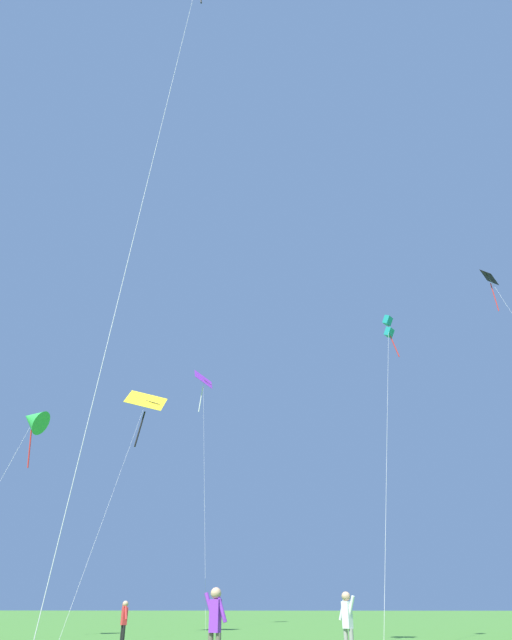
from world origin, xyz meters
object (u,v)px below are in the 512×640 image
kite_purple_streamer (203,388)px  person_foreground_watcher (124,620)px  kite_teal_box (389,329)px  person_in_blue_jacket (348,620)px  kite_green_small (33,420)px  kite_yellow_diamond (144,409)px  person_far_back (215,623)px  kite_black_large (497,293)px

kite_purple_streamer → person_foreground_watcher: (1.69, -26.66, -19.11)m
kite_purple_streamer → kite_teal_box: kite_purple_streamer is taller
person_in_blue_jacket → kite_green_small: bearing=141.7°
kite_purple_streamer → kite_yellow_diamond: bearing=-94.6°
kite_teal_box → person_far_back: kite_teal_box is taller
kite_black_large → person_in_blue_jacket: 25.67m
kite_black_large → person_foreground_watcher: size_ratio=13.16×
kite_purple_streamer → kite_black_large: bearing=-41.1°
kite_yellow_diamond → kite_green_small: bearing=-141.2°
kite_green_small → person_foreground_watcher: (8.18, -6.67, -9.90)m
kite_purple_streamer → person_foreground_watcher: kite_purple_streamer is taller
kite_teal_box → person_foreground_watcher: size_ratio=9.95×
kite_purple_streamer → kite_teal_box: bearing=-58.2°
kite_purple_streamer → kite_green_small: (-6.49, -19.98, -9.21)m
kite_purple_streamer → kite_teal_box: (13.74, -22.15, -5.03)m
kite_black_large → kite_teal_box: bearing=-156.7°
kite_green_small → kite_teal_box: kite_teal_box is taller
kite_green_small → kite_purple_streamer: bearing=72.0°
kite_yellow_diamond → person_in_blue_jacket: kite_yellow_diamond is taller
person_far_back → person_in_blue_jacket: size_ratio=1.01×
kite_purple_streamer → person_far_back: size_ratio=12.23×
kite_black_large → kite_purple_streamer: (-21.53, 18.79, 1.01)m
person_far_back → person_foreground_watcher: (-4.52, 9.03, -0.13)m
kite_yellow_diamond → kite_purple_streamer: bearing=85.4°
kite_purple_streamer → kite_green_small: size_ratio=1.88×
kite_teal_box → person_far_back: (-7.53, -13.54, -13.95)m
kite_teal_box → person_far_back: bearing=-119.1°
kite_yellow_diamond → kite_black_large: bearing=-7.5°
kite_black_large → person_foreground_watcher: 27.98m
kite_teal_box → person_foreground_watcher: 19.07m
kite_teal_box → person_in_blue_jacket: size_ratio=8.93×
kite_purple_streamer → person_in_blue_jacket: 38.87m
person_far_back → kite_black_large: bearing=47.8°
kite_yellow_diamond → kite_black_large: 23.85m
kite_purple_streamer → person_in_blue_jacket: (9.46, -32.56, -19.00)m
kite_yellow_diamond → kite_purple_streamer: 17.46m
kite_yellow_diamond → kite_green_small: kite_yellow_diamond is taller
kite_teal_box → person_foreground_watcher: (-12.04, -4.51, -14.08)m
kite_black_large → kite_green_small: (-28.02, -1.20, -8.21)m
person_far_back → person_in_blue_jacket: bearing=43.9°
kite_teal_box → kite_black_large: bearing=23.3°
kite_purple_streamer → person_foreground_watcher: size_ratio=13.82×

